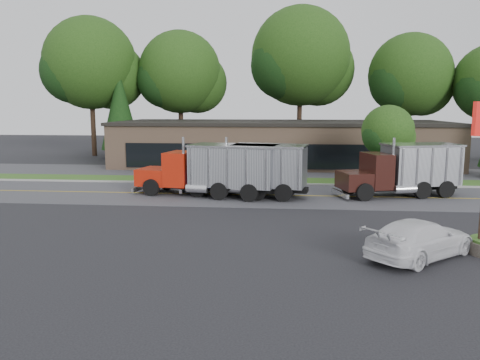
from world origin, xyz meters
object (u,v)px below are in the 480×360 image
object	(u,v)px
dump_truck_blue	(253,169)
rally_car	(420,239)
dump_truck_red	(215,169)
dump_truck_maroon	(405,168)

from	to	relation	value
dump_truck_blue	rally_car	bearing A→B (deg)	131.93
dump_truck_red	dump_truck_maroon	bearing A→B (deg)	-162.74
dump_truck_red	rally_car	world-z (taller)	dump_truck_red
dump_truck_red	dump_truck_blue	xyz separation A→B (m)	(2.44, 0.10, -0.01)
dump_truck_maroon	dump_truck_red	bearing A→B (deg)	-10.02
dump_truck_maroon	rally_car	size ratio (longest dim) A/B	1.59
dump_truck_red	dump_truck_blue	world-z (taller)	same
dump_truck_blue	rally_car	world-z (taller)	dump_truck_blue
dump_truck_red	rally_car	xyz separation A→B (m)	(9.68, -11.56, -1.07)
rally_car	dump_truck_blue	bearing A→B (deg)	-9.37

